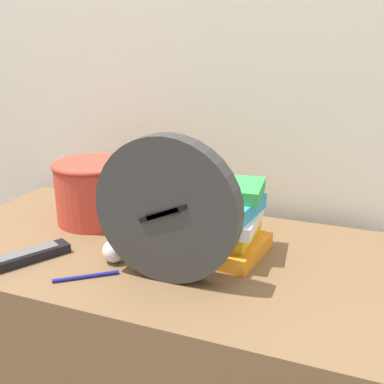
{
  "coord_description": "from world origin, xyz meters",
  "views": [
    {
      "loc": [
        0.43,
        -0.57,
        1.22
      ],
      "look_at": [
        0.12,
        0.24,
        0.93
      ],
      "focal_mm": 42.0,
      "sensor_mm": 36.0,
      "label": 1
    }
  ],
  "objects": [
    {
      "name": "basket",
      "position": [
        -0.21,
        0.38,
        0.85
      ],
      "size": [
        0.21,
        0.21,
        0.16
      ],
      "color": "#C63D2D",
      "rests_on": "desk"
    },
    {
      "name": "pen",
      "position": [
        -0.06,
        0.1,
        0.77
      ],
      "size": [
        0.11,
        0.09,
        0.01
      ],
      "color": "navy",
      "rests_on": "desk"
    },
    {
      "name": "crumpled_paper_ball",
      "position": [
        -0.04,
        0.19,
        0.79
      ],
      "size": [
        0.05,
        0.05,
        0.05
      ],
      "color": "white",
      "rests_on": "desk"
    },
    {
      "name": "tv_remote",
      "position": [
        -0.22,
        0.11,
        0.78
      ],
      "size": [
        0.13,
        0.19,
        0.02
      ],
      "color": "black",
      "rests_on": "desk"
    },
    {
      "name": "desk",
      "position": [
        0.0,
        0.28,
        0.38
      ],
      "size": [
        1.06,
        0.57,
        0.77
      ],
      "color": "brown",
      "rests_on": "ground_plane"
    },
    {
      "name": "wall_back",
      "position": [
        0.0,
        0.64,
        1.2
      ],
      "size": [
        6.0,
        0.04,
        2.4
      ],
      "color": "silver",
      "rests_on": "ground_plane"
    },
    {
      "name": "desk_clock",
      "position": [
        0.1,
        0.16,
        0.91
      ],
      "size": [
        0.29,
        0.05,
        0.29
      ],
      "color": "#333333",
      "rests_on": "desk"
    },
    {
      "name": "book_stack",
      "position": [
        0.15,
        0.32,
        0.84
      ],
      "size": [
        0.23,
        0.2,
        0.16
      ],
      "color": "orange",
      "rests_on": "desk"
    }
  ]
}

